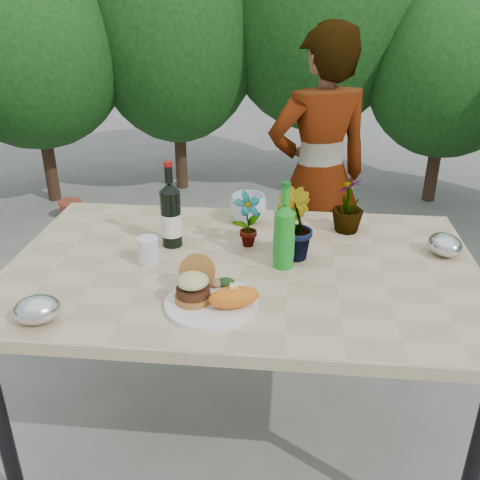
# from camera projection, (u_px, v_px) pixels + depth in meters

# --- Properties ---
(ground) EXTENTS (80.00, 80.00, 0.00)m
(ground) POSITION_uv_depth(u_px,v_px,m) (242.00, 429.00, 2.15)
(ground) COLOR slate
(ground) RESTS_ON ground
(patio_table) EXTENTS (1.60, 1.00, 0.75)m
(patio_table) POSITION_uv_depth(u_px,v_px,m) (242.00, 279.00, 1.85)
(patio_table) COLOR tan
(patio_table) RESTS_ON ground
(shrub_hedge) EXTENTS (6.94, 5.23, 2.37)m
(shrub_hedge) POSITION_uv_depth(u_px,v_px,m) (306.00, 66.00, 3.14)
(shrub_hedge) COLOR #382316
(shrub_hedge) RESTS_ON ground
(dinner_plate) EXTENTS (0.28, 0.28, 0.01)m
(dinner_plate) POSITION_uv_depth(u_px,v_px,m) (212.00, 303.00, 1.58)
(dinner_plate) COLOR white
(dinner_plate) RESTS_ON patio_table
(burger_stack) EXTENTS (0.11, 0.16, 0.11)m
(burger_stack) POSITION_uv_depth(u_px,v_px,m) (194.00, 284.00, 1.58)
(burger_stack) COLOR #B7722D
(burger_stack) RESTS_ON dinner_plate
(sweet_potato) EXTENTS (0.17, 0.12, 0.06)m
(sweet_potato) POSITION_uv_depth(u_px,v_px,m) (234.00, 297.00, 1.54)
(sweet_potato) COLOR orange
(sweet_potato) RESTS_ON dinner_plate
(grilled_veg) EXTENTS (0.08, 0.05, 0.03)m
(grilled_veg) POSITION_uv_depth(u_px,v_px,m) (222.00, 282.00, 1.66)
(grilled_veg) COLOR olive
(grilled_veg) RESTS_ON dinner_plate
(wine_bottle) EXTENTS (0.08, 0.08, 0.32)m
(wine_bottle) POSITION_uv_depth(u_px,v_px,m) (171.00, 216.00, 1.91)
(wine_bottle) COLOR black
(wine_bottle) RESTS_ON patio_table
(sparkling_water) EXTENTS (0.07, 0.07, 0.30)m
(sparkling_water) POSITION_uv_depth(u_px,v_px,m) (284.00, 237.00, 1.77)
(sparkling_water) COLOR #1A8F20
(sparkling_water) RESTS_ON patio_table
(plastic_cup) EXTENTS (0.07, 0.07, 0.09)m
(plastic_cup) POSITION_uv_depth(u_px,v_px,m) (148.00, 251.00, 1.81)
(plastic_cup) COLOR silver
(plastic_cup) RESTS_ON patio_table
(seedling_left) EXTENTS (0.13, 0.12, 0.21)m
(seedling_left) POSITION_uv_depth(u_px,v_px,m) (248.00, 220.00, 1.91)
(seedling_left) COLOR #2B5F20
(seedling_left) RESTS_ON patio_table
(seedling_mid) EXTENTS (0.17, 0.17, 0.25)m
(seedling_mid) POSITION_uv_depth(u_px,v_px,m) (294.00, 225.00, 1.82)
(seedling_mid) COLOR #2E5C1F
(seedling_mid) RESTS_ON patio_table
(seedling_right) EXTENTS (0.17, 0.17, 0.22)m
(seedling_right) POSITION_uv_depth(u_px,v_px,m) (348.00, 205.00, 2.03)
(seedling_right) COLOR #2D5D20
(seedling_right) RESTS_ON patio_table
(blue_bowl) EXTENTS (0.19, 0.19, 0.11)m
(blue_bowl) POSITION_uv_depth(u_px,v_px,m) (248.00, 209.00, 2.13)
(blue_bowl) COLOR silver
(blue_bowl) RESTS_ON patio_table
(foil_packet_left) EXTENTS (0.16, 0.15, 0.08)m
(foil_packet_left) POSITION_uv_depth(u_px,v_px,m) (37.00, 309.00, 1.50)
(foil_packet_left) COLOR silver
(foil_packet_left) RESTS_ON patio_table
(foil_packet_right) EXTENTS (0.15, 0.16, 0.08)m
(foil_packet_right) POSITION_uv_depth(u_px,v_px,m) (445.00, 245.00, 1.87)
(foil_packet_right) COLOR silver
(foil_packet_right) RESTS_ON patio_table
(person) EXTENTS (0.63, 0.53, 1.48)m
(person) POSITION_uv_depth(u_px,v_px,m) (318.00, 178.00, 2.68)
(person) COLOR #8E6647
(person) RESTS_ON ground
(terracotta_pot) EXTENTS (0.17, 0.17, 0.14)m
(terracotta_pot) POSITION_uv_depth(u_px,v_px,m) (70.00, 209.00, 4.08)
(terracotta_pot) COLOR #AF472D
(terracotta_pot) RESTS_ON ground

